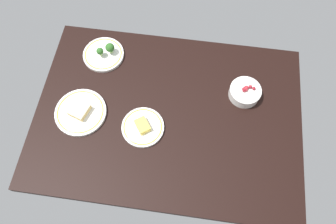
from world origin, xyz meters
The scene contains 5 objects.
dining_table centered at (0.00, 0.00, 2.00)cm, with size 116.58×82.44×4.00cm, color black.
bowl_berries centered at (-32.56, -13.98, 6.82)cm, with size 14.01×14.01×6.71cm.
plate_cheese centered at (9.79, 8.02, 5.10)cm, with size 18.28×18.28×4.19cm.
plate_sandwich centered at (38.01, 4.84, 5.23)cm, with size 22.52×22.52×4.64cm.
plate_broccoli centered at (34.51, -26.25, 5.46)cm, with size 19.44×19.44×7.20cm.
Camera 1 is at (-7.41, 53.37, 126.76)cm, focal length 32.61 mm.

